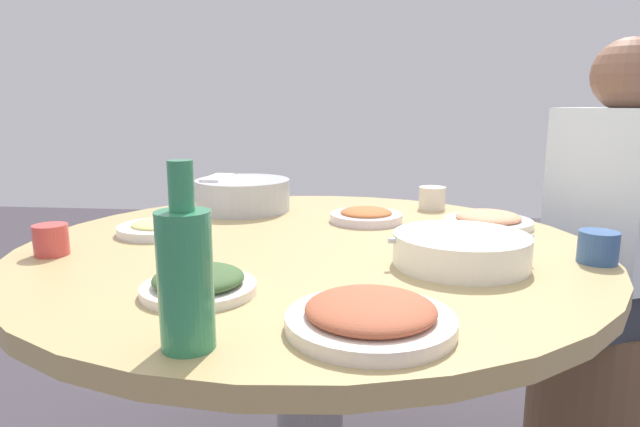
{
  "coord_description": "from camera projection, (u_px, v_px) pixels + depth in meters",
  "views": [
    {
      "loc": [
        -1.2,
        -0.16,
        1.06
      ],
      "look_at": [
        0.06,
        -0.02,
        0.8
      ],
      "focal_mm": 30.9,
      "sensor_mm": 36.0,
      "label": 1
    }
  ],
  "objects": [
    {
      "name": "tea_cup_near",
      "position": [
        432.0,
        198.0,
        1.64
      ],
      "size": [
        0.08,
        0.08,
        0.07
      ],
      "primitive_type": "cylinder",
      "color": "beige",
      "rests_on": "round_dining_table"
    },
    {
      "name": "soup_bowl",
      "position": [
        461.0,
        250.0,
        1.07
      ],
      "size": [
        0.26,
        0.29,
        0.06
      ],
      "color": "white",
      "rests_on": "round_dining_table"
    },
    {
      "name": "stool_for_diner_left",
      "position": [
        595.0,
        391.0,
        1.61
      ],
      "size": [
        0.38,
        0.38,
        0.46
      ],
      "primitive_type": "cylinder",
      "color": "brown",
      "rests_on": "ground"
    },
    {
      "name": "tea_cup_far",
      "position": [
        598.0,
        247.0,
        1.09
      ],
      "size": [
        0.08,
        0.08,
        0.06
      ],
      "primitive_type": "cylinder",
      "color": "#33558C",
      "rests_on": "round_dining_table"
    },
    {
      "name": "dish_stirfry",
      "position": [
        371.0,
        315.0,
        0.77
      ],
      "size": [
        0.24,
        0.24,
        0.05
      ],
      "color": "silver",
      "rests_on": "round_dining_table"
    },
    {
      "name": "dish_tofu_braise",
      "position": [
        366.0,
        216.0,
        1.47
      ],
      "size": [
        0.19,
        0.19,
        0.04
      ],
      "color": "silver",
      "rests_on": "round_dining_table"
    },
    {
      "name": "dish_noodles",
      "position": [
        160.0,
        227.0,
        1.33
      ],
      "size": [
        0.2,
        0.2,
        0.04
      ],
      "color": "silver",
      "rests_on": "round_dining_table"
    },
    {
      "name": "tea_cup_side",
      "position": [
        51.0,
        240.0,
        1.14
      ],
      "size": [
        0.07,
        0.07,
        0.06
      ],
      "primitive_type": "cylinder",
      "color": "#CD433F",
      "rests_on": "round_dining_table"
    },
    {
      "name": "round_dining_table",
      "position": [
        310.0,
        305.0,
        1.27
      ],
      "size": [
        1.28,
        1.28,
        0.75
      ],
      "color": "#99999E",
      "rests_on": "ground"
    },
    {
      "name": "rice_bowl",
      "position": [
        243.0,
        194.0,
        1.61
      ],
      "size": [
        0.28,
        0.28,
        0.1
      ],
      "color": "#B2B5BA",
      "rests_on": "round_dining_table"
    },
    {
      "name": "dish_greens",
      "position": [
        199.0,
        283.0,
        0.91
      ],
      "size": [
        0.19,
        0.19,
        0.05
      ],
      "color": "white",
      "rests_on": "round_dining_table"
    },
    {
      "name": "diner_left",
      "position": [
        615.0,
        206.0,
        1.5
      ],
      "size": [
        0.43,
        0.44,
        0.76
      ],
      "color": "#2D333D",
      "rests_on": "stool_for_diner_left"
    },
    {
      "name": "dish_shrimp",
      "position": [
        488.0,
        220.0,
        1.41
      ],
      "size": [
        0.22,
        0.22,
        0.04
      ],
      "color": "white",
      "rests_on": "round_dining_table"
    },
    {
      "name": "green_bottle",
      "position": [
        185.0,
        275.0,
        0.7
      ],
      "size": [
        0.07,
        0.07,
        0.24
      ],
      "color": "#2F8255",
      "rests_on": "round_dining_table"
    }
  ]
}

